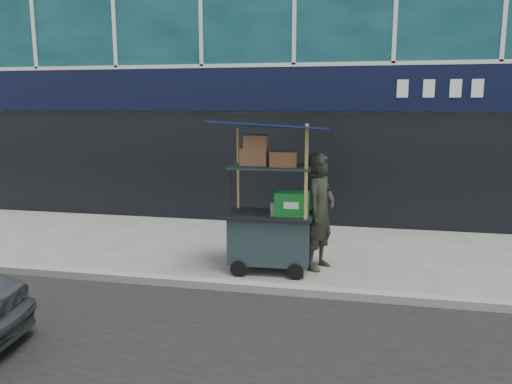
# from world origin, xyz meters

# --- Properties ---
(ground) EXTENTS (80.00, 80.00, 0.00)m
(ground) POSITION_xyz_m (0.00, 0.00, 0.00)
(ground) COLOR slate
(ground) RESTS_ON ground
(curb) EXTENTS (80.00, 0.18, 0.12)m
(curb) POSITION_xyz_m (0.00, -0.20, 0.06)
(curb) COLOR gray
(curb) RESTS_ON ground
(vendor_cart) EXTENTS (1.81, 1.31, 2.38)m
(vendor_cart) POSITION_xyz_m (0.09, 0.75, 0.83)
(vendor_cart) COLOR #19272B
(vendor_cart) RESTS_ON ground
(vendor_man) EXTENTS (0.66, 0.79, 1.85)m
(vendor_man) POSITION_xyz_m (0.82, 1.01, 0.93)
(vendor_man) COLOR #25281D
(vendor_man) RESTS_ON ground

